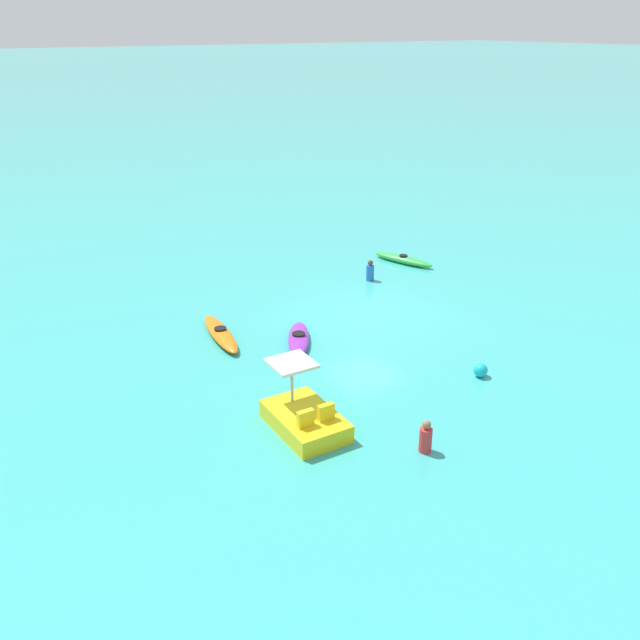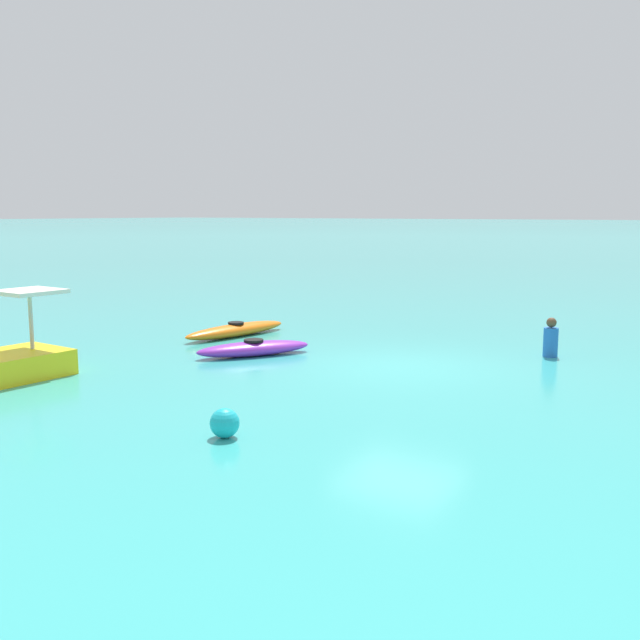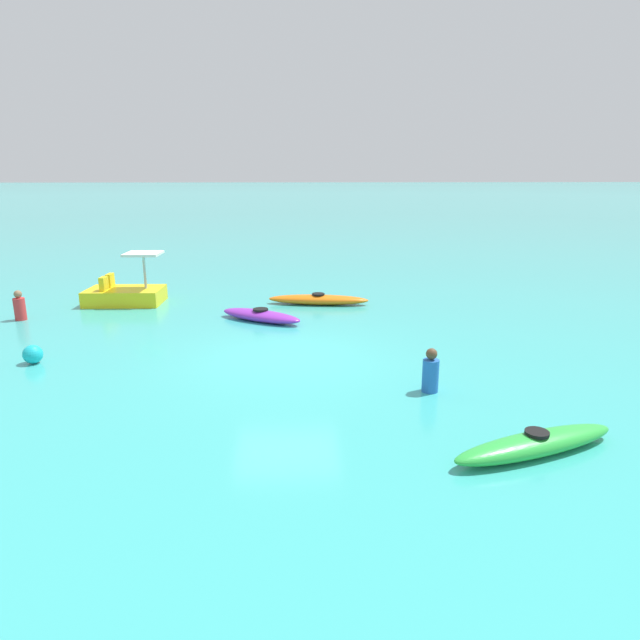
{
  "view_description": "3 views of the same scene",
  "coord_description": "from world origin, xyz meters",
  "px_view_note": "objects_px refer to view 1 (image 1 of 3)",
  "views": [
    {
      "loc": [
        13.62,
        18.21,
        9.79
      ],
      "look_at": [
        2.29,
        0.48,
        0.51
      ],
      "focal_mm": 37.95,
      "sensor_mm": 36.0,
      "label": 1
    },
    {
      "loc": [
        -6.82,
        13.28,
        3.19
      ],
      "look_at": [
        2.77,
        -1.15,
        0.62
      ],
      "focal_mm": 40.98,
      "sensor_mm": 36.0,
      "label": 2
    },
    {
      "loc": [
        -12.21,
        -0.1,
        4.11
      ],
      "look_at": [
        1.61,
        -0.89,
        0.45
      ],
      "focal_mm": 30.95,
      "sensor_mm": 36.0,
      "label": 3
    }
  ],
  "objects_px": {
    "kayak_purple": "(299,339)",
    "person_near_shore": "(426,438)",
    "pedal_boat_yellow": "(305,418)",
    "person_by_kayaks": "(370,271)",
    "buoy_cyan": "(481,370)",
    "kayak_orange": "(221,333)",
    "kayak_green": "(403,259)"
  },
  "relations": [
    {
      "from": "kayak_purple",
      "to": "person_near_shore",
      "type": "bearing_deg",
      "value": 85.67
    },
    {
      "from": "kayak_orange",
      "to": "buoy_cyan",
      "type": "relative_size",
      "value": 7.8
    },
    {
      "from": "kayak_green",
      "to": "person_near_shore",
      "type": "relative_size",
      "value": 3.38
    },
    {
      "from": "buoy_cyan",
      "to": "person_near_shore",
      "type": "relative_size",
      "value": 0.48
    },
    {
      "from": "kayak_purple",
      "to": "buoy_cyan",
      "type": "height_order",
      "value": "buoy_cyan"
    },
    {
      "from": "kayak_purple",
      "to": "pedal_boat_yellow",
      "type": "height_order",
      "value": "pedal_boat_yellow"
    },
    {
      "from": "kayak_orange",
      "to": "pedal_boat_yellow",
      "type": "height_order",
      "value": "pedal_boat_yellow"
    },
    {
      "from": "pedal_boat_yellow",
      "to": "person_near_shore",
      "type": "relative_size",
      "value": 2.83
    },
    {
      "from": "person_by_kayaks",
      "to": "kayak_purple",
      "type": "bearing_deg",
      "value": 32.57
    },
    {
      "from": "pedal_boat_yellow",
      "to": "buoy_cyan",
      "type": "xyz_separation_m",
      "value": [
        -5.96,
        0.39,
        -0.12
      ]
    },
    {
      "from": "person_near_shore",
      "to": "buoy_cyan",
      "type": "bearing_deg",
      "value": -152.35
    },
    {
      "from": "kayak_orange",
      "to": "pedal_boat_yellow",
      "type": "relative_size",
      "value": 1.33
    },
    {
      "from": "buoy_cyan",
      "to": "person_by_kayaks",
      "type": "relative_size",
      "value": 0.48
    },
    {
      "from": "kayak_purple",
      "to": "person_by_kayaks",
      "type": "bearing_deg",
      "value": -147.43
    },
    {
      "from": "kayak_green",
      "to": "person_near_shore",
      "type": "height_order",
      "value": "person_near_shore"
    },
    {
      "from": "kayak_purple",
      "to": "kayak_green",
      "type": "bearing_deg",
      "value": -150.81
    },
    {
      "from": "buoy_cyan",
      "to": "kayak_green",
      "type": "bearing_deg",
      "value": -116.37
    },
    {
      "from": "pedal_boat_yellow",
      "to": "person_by_kayaks",
      "type": "height_order",
      "value": "pedal_boat_yellow"
    },
    {
      "from": "kayak_orange",
      "to": "kayak_purple",
      "type": "bearing_deg",
      "value": 138.52
    },
    {
      "from": "kayak_orange",
      "to": "pedal_boat_yellow",
      "type": "distance_m",
      "value": 6.34
    },
    {
      "from": "kayak_green",
      "to": "buoy_cyan",
      "type": "relative_size",
      "value": 6.97
    },
    {
      "from": "pedal_boat_yellow",
      "to": "person_near_shore",
      "type": "distance_m",
      "value": 3.17
    },
    {
      "from": "kayak_orange",
      "to": "person_by_kayaks",
      "type": "xyz_separation_m",
      "value": [
        -7.58,
        -1.78,
        0.22
      ]
    },
    {
      "from": "kayak_green",
      "to": "kayak_orange",
      "type": "bearing_deg",
      "value": 15.22
    },
    {
      "from": "kayak_purple",
      "to": "kayak_green",
      "type": "xyz_separation_m",
      "value": [
        -8.12,
        -4.54,
        -0.0
      ]
    },
    {
      "from": "kayak_purple",
      "to": "kayak_orange",
      "type": "distance_m",
      "value": 2.69
    },
    {
      "from": "buoy_cyan",
      "to": "person_by_kayaks",
      "type": "xyz_separation_m",
      "value": [
        -2.14,
        -8.49,
        0.17
      ]
    },
    {
      "from": "kayak_green",
      "to": "person_by_kayaks",
      "type": "relative_size",
      "value": 3.38
    },
    {
      "from": "kayak_purple",
      "to": "pedal_boat_yellow",
      "type": "distance_m",
      "value": 5.2
    },
    {
      "from": "buoy_cyan",
      "to": "kayak_orange",
      "type": "bearing_deg",
      "value": -50.96
    },
    {
      "from": "person_near_shore",
      "to": "person_by_kayaks",
      "type": "relative_size",
      "value": 1.0
    },
    {
      "from": "kayak_purple",
      "to": "buoy_cyan",
      "type": "distance_m",
      "value": 6.01
    }
  ]
}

